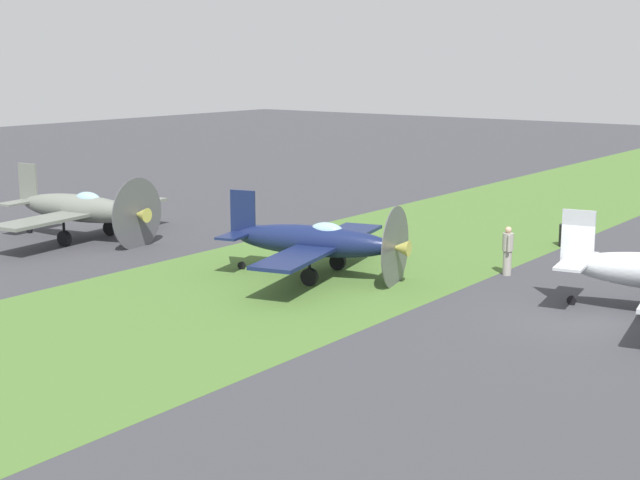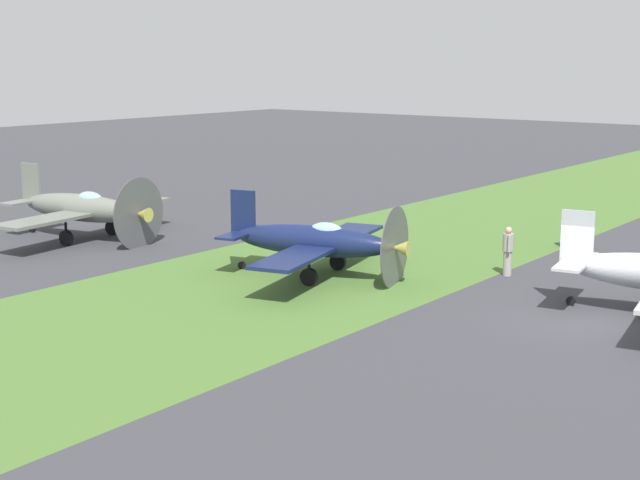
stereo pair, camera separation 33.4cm
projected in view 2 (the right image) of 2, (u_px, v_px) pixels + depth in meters
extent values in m
plane|color=#38383D|center=(583.00, 317.00, 27.16)|extent=(160.00, 160.00, 0.00)
cube|color=#476B2D|center=(316.00, 270.00, 33.09)|extent=(120.00, 11.00, 0.01)
cube|color=#B2B7BC|center=(577.00, 238.00, 27.97)|extent=(0.26, 0.99, 1.71)
cube|color=#B2B7BC|center=(576.00, 261.00, 28.11)|extent=(2.98, 1.29, 0.09)
cylinder|color=black|center=(571.00, 301.00, 28.39)|extent=(0.16, 0.30, 0.29)
ellipsoid|color=#141E47|center=(312.00, 241.00, 31.97)|extent=(2.47, 6.03, 1.08)
cube|color=#141E47|center=(322.00, 245.00, 31.86)|extent=(8.50, 3.44, 0.12)
cube|color=#141E47|center=(243.00, 213.00, 32.88)|extent=(0.31, 0.95, 1.66)
cube|color=#141E47|center=(243.00, 232.00, 33.02)|extent=(2.90, 1.43, 0.09)
cone|color=#B7B24C|center=(400.00, 248.00, 30.72)|extent=(0.69, 0.73, 0.56)
cylinder|color=#4C4C51|center=(395.00, 248.00, 30.79)|extent=(2.72, 0.70, 2.80)
ellipsoid|color=#8CB2C6|center=(326.00, 231.00, 31.69)|extent=(0.89, 1.33, 0.61)
cylinder|color=black|center=(338.00, 262.00, 33.13)|extent=(0.33, 0.62, 0.59)
cylinder|color=black|center=(338.00, 250.00, 33.05)|extent=(0.10, 0.10, 0.84)
cylinder|color=black|center=(309.00, 277.00, 30.85)|extent=(0.33, 0.62, 0.59)
cylinder|color=black|center=(309.00, 265.00, 30.77)|extent=(0.10, 0.10, 0.84)
cylinder|color=black|center=(242.00, 265.00, 33.29)|extent=(0.17, 0.30, 0.28)
ellipsoid|color=slate|center=(81.00, 208.00, 38.57)|extent=(1.92, 6.37, 1.14)
cube|color=slate|center=(87.00, 212.00, 38.42)|extent=(8.99, 2.67, 0.13)
cube|color=slate|center=(31.00, 183.00, 39.82)|extent=(0.22, 1.02, 1.75)
cube|color=slate|center=(32.00, 200.00, 39.97)|extent=(3.04, 1.19, 0.09)
cone|color=#B7B24C|center=(142.00, 214.00, 36.91)|extent=(0.67, 0.72, 0.59)
cylinder|color=#4C4C51|center=(139.00, 214.00, 37.00)|extent=(2.94, 0.41, 2.95)
ellipsoid|color=#8CB2C6|center=(90.00, 199.00, 38.22)|extent=(0.80, 1.36, 0.65)
cylinder|color=black|center=(112.00, 228.00, 39.68)|extent=(0.28, 0.65, 0.63)
cylinder|color=black|center=(112.00, 218.00, 39.59)|extent=(0.11, 0.11, 0.89)
cylinder|color=black|center=(66.00, 238.00, 37.41)|extent=(0.28, 0.65, 0.63)
cylinder|color=black|center=(66.00, 227.00, 37.32)|extent=(0.11, 0.11, 0.89)
cylinder|color=black|center=(32.00, 229.00, 40.26)|extent=(0.15, 0.31, 0.30)
cylinder|color=#9E998E|center=(507.00, 263.00, 32.24)|extent=(0.30, 0.30, 0.88)
cylinder|color=#9E998E|center=(508.00, 242.00, 32.10)|extent=(0.38, 0.38, 0.62)
sphere|color=tan|center=(509.00, 230.00, 32.01)|extent=(0.23, 0.23, 0.23)
cylinder|color=#9E998E|center=(509.00, 244.00, 31.84)|extent=(0.11, 0.11, 0.59)
cylinder|color=#9E998E|center=(507.00, 241.00, 32.35)|extent=(0.11, 0.11, 0.59)
cylinder|color=black|center=(568.00, 236.00, 37.13)|extent=(0.60, 0.60, 0.90)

